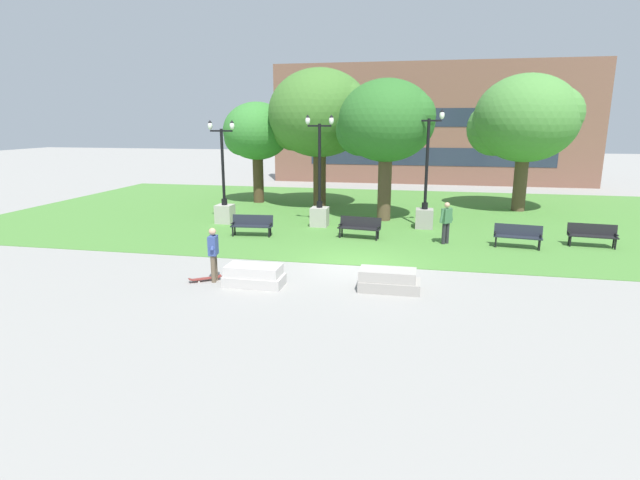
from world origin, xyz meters
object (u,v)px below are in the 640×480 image
at_px(lamp_post_left, 425,205).
at_px(park_bench_far_right, 518,235).
at_px(concrete_block_left, 389,280).
at_px(park_bench_far_left, 592,234).
at_px(person_bystander_near_lawn, 446,221).
at_px(skateboard, 205,278).
at_px(concrete_block_center, 254,276).
at_px(lamp_post_center, 320,204).
at_px(lamp_post_right, 224,203).
at_px(park_bench_near_right, 360,226).
at_px(person_skateboarder, 213,251).
at_px(park_bench_near_left, 252,224).

bearing_deg(lamp_post_left, park_bench_far_right, -40.18).
xyz_separation_m(concrete_block_left, park_bench_far_left, (7.57, 6.92, 0.23)).
xyz_separation_m(park_bench_far_right, person_bystander_near_lawn, (-2.77, 0.07, 0.45)).
distance_m(skateboard, person_bystander_near_lawn, 10.03).
relative_size(concrete_block_center, concrete_block_left, 1.00).
distance_m(skateboard, lamp_post_center, 9.18).
relative_size(park_bench_far_left, lamp_post_right, 0.37).
bearing_deg(lamp_post_left, park_bench_near_right, -135.32).
height_order(concrete_block_center, lamp_post_right, lamp_post_right).
distance_m(concrete_block_center, concrete_block_left, 4.07).
height_order(person_skateboarder, lamp_post_center, lamp_post_center).
bearing_deg(person_skateboarder, lamp_post_right, 110.03).
bearing_deg(concrete_block_left, park_bench_near_left, 136.25).
bearing_deg(person_bystander_near_lawn, concrete_block_left, -106.70).
xyz_separation_m(lamp_post_center, person_bystander_near_lawn, (5.74, -2.44, -0.08)).
height_order(lamp_post_left, lamp_post_center, lamp_post_left).
xyz_separation_m(park_bench_near_left, lamp_post_right, (-2.24, 2.42, 0.49)).
bearing_deg(lamp_post_left, concrete_block_left, -96.30).
relative_size(concrete_block_center, person_skateboarder, 1.05).
xyz_separation_m(park_bench_far_left, park_bench_far_right, (-2.93, -0.75, 0.00)).
relative_size(concrete_block_center, lamp_post_center, 0.35).
relative_size(skateboard, lamp_post_right, 0.19).
distance_m(park_bench_near_left, lamp_post_left, 8.03).
distance_m(lamp_post_right, lamp_post_center, 4.71).
bearing_deg(lamp_post_right, person_bystander_near_lawn, -12.13).
height_order(person_skateboarder, skateboard, person_skateboarder).
distance_m(park_bench_far_left, person_bystander_near_lawn, 5.75).
bearing_deg(person_skateboarder, lamp_post_left, 55.80).
height_order(park_bench_far_right, person_bystander_near_lawn, person_bystander_near_lawn).
distance_m(person_skateboarder, park_bench_far_left, 14.82).
relative_size(lamp_post_right, person_bystander_near_lawn, 2.89).
bearing_deg(lamp_post_left, lamp_post_right, -175.57).
bearing_deg(skateboard, park_bench_near_left, 95.75).
relative_size(park_bench_near_left, park_bench_near_right, 0.99).
distance_m(person_skateboarder, park_bench_near_left, 6.37).
distance_m(concrete_block_left, park_bench_far_right, 7.73).
distance_m(park_bench_near_right, lamp_post_right, 7.18).
bearing_deg(park_bench_far_left, park_bench_far_right, -165.61).
bearing_deg(lamp_post_right, concrete_block_center, -62.93).
xyz_separation_m(skateboard, park_bench_far_right, (10.34, 6.44, 0.45)).
bearing_deg(park_bench_near_left, person_skateboarder, -81.55).
bearing_deg(person_bystander_near_lawn, lamp_post_right, 167.87).
xyz_separation_m(park_bench_near_right, person_bystander_near_lawn, (3.56, -0.32, 0.45)).
distance_m(concrete_block_center, lamp_post_center, 9.08).
xyz_separation_m(concrete_block_center, park_bench_near_left, (-2.29, 6.44, 0.23)).
bearing_deg(person_bystander_near_lawn, lamp_post_center, 157.02).
height_order(concrete_block_center, skateboard, concrete_block_center).
bearing_deg(person_bystander_near_lawn, park_bench_far_right, -1.51).
bearing_deg(concrete_block_left, skateboard, -177.31).
relative_size(skateboard, lamp_post_left, 0.18).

